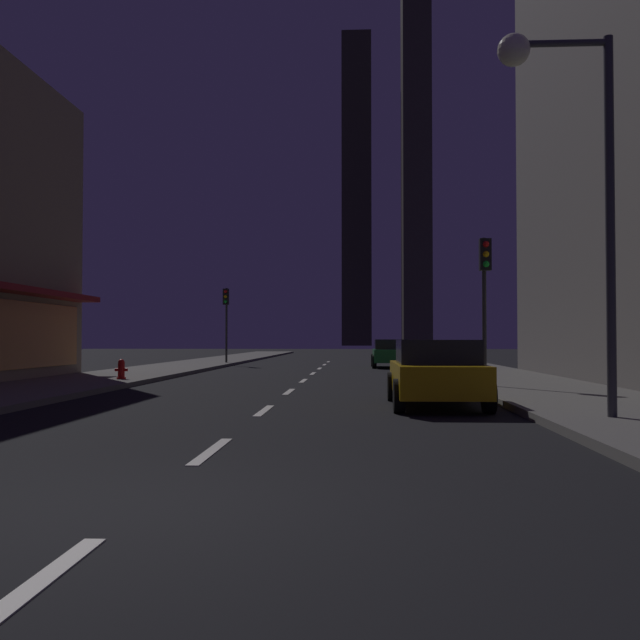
{
  "coord_description": "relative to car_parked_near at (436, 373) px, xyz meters",
  "views": [
    {
      "loc": [
        1.91,
        -6.0,
        1.46
      ],
      "look_at": [
        0.0,
        29.68,
        2.43
      ],
      "focal_mm": 39.89,
      "sensor_mm": 36.0,
      "label": 1
    }
  ],
  "objects": [
    {
      "name": "lane_marking_center",
      "position": [
        -3.6,
        9.31,
        -0.73
      ],
      "size": [
        0.16,
        43.8,
        0.01
      ],
      "color": "silver",
      "rests_on": "ground"
    },
    {
      "name": "sidewalk_left",
      "position": [
        -10.6,
        22.51,
        -0.67
      ],
      "size": [
        4.0,
        76.0,
        0.15
      ],
      "primitive_type": "cube",
      "color": "#605E59",
      "rests_on": "ground"
    },
    {
      "name": "car_parked_far",
      "position": [
        0.0,
        21.3,
        0.0
      ],
      "size": [
        1.98,
        4.24,
        1.45
      ],
      "color": "#1E722D",
      "rests_on": "ground"
    },
    {
      "name": "traffic_light_far_left",
      "position": [
        -9.1,
        24.05,
        2.45
      ],
      "size": [
        0.32,
        0.48,
        4.2
      ],
      "color": "#2D2D2D",
      "rests_on": "sidewalk_left"
    },
    {
      "name": "ground_plane",
      "position": [
        -3.6,
        22.51,
        -0.79
      ],
      "size": [
        78.0,
        136.0,
        0.1
      ],
      "primitive_type": "cube",
      "color": "black"
    },
    {
      "name": "fire_hydrant_far_left",
      "position": [
        -9.5,
        7.59,
        -0.29
      ],
      "size": [
        0.42,
        0.3,
        0.65
      ],
      "color": "red",
      "rests_on": "sidewalk_left"
    },
    {
      "name": "street_lamp_right",
      "position": [
        1.78,
        -3.23,
        4.33
      ],
      "size": [
        1.96,
        0.56,
        6.58
      ],
      "color": "#38383D",
      "rests_on": "sidewalk_right"
    },
    {
      "name": "traffic_light_near_right",
      "position": [
        1.9,
        4.76,
        2.45
      ],
      "size": [
        0.32,
        0.48,
        4.2
      ],
      "color": "#2D2D2D",
      "rests_on": "sidewalk_right"
    },
    {
      "name": "skyscraper_distant_tall",
      "position": [
        -1.98,
        147.58,
        35.09
      ],
      "size": [
        6.73,
        7.67,
        71.67
      ],
      "primitive_type": "cube",
      "color": "#302E24",
      "rests_on": "ground"
    },
    {
      "name": "car_parked_near",
      "position": [
        0.0,
        0.0,
        0.0
      ],
      "size": [
        1.98,
        4.24,
        1.45
      ],
      "color": "gold",
      "rests_on": "ground"
    },
    {
      "name": "sidewalk_right",
      "position": [
        3.4,
        22.51,
        -0.67
      ],
      "size": [
        4.0,
        76.0,
        0.15
      ],
      "primitive_type": "cube",
      "color": "#605E59",
      "rests_on": "ground"
    },
    {
      "name": "skyscraper_distant_mid",
      "position": [
        9.6,
        121.49,
        35.05
      ],
      "size": [
        5.45,
        7.09,
        71.58
      ],
      "primitive_type": "cube",
      "color": "#3D3A2E",
      "rests_on": "ground"
    }
  ]
}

